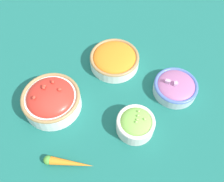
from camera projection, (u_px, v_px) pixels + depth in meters
ground_plane at (112, 96)px, 0.86m from camera, size 3.00×3.00×0.00m
bowl_carrots at (114, 59)px, 0.91m from camera, size 0.18×0.18×0.06m
bowl_lettuce at (136, 123)px, 0.77m from camera, size 0.12×0.12×0.07m
bowl_cherry_tomatoes at (51, 99)px, 0.81m from camera, size 0.19×0.19×0.09m
bowl_red_onion at (175, 87)px, 0.85m from camera, size 0.15×0.15×0.06m
loose_carrot at (67, 163)px, 0.72m from camera, size 0.13×0.11×0.03m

